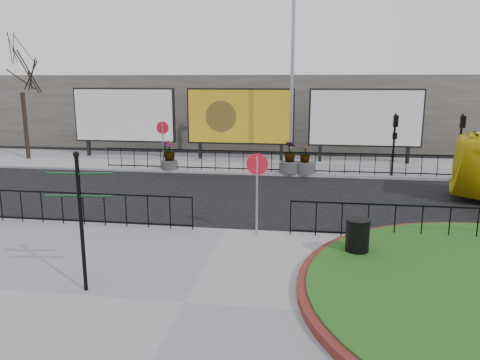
% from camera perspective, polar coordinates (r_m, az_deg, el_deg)
% --- Properties ---
extents(ground, '(90.00, 90.00, 0.00)m').
position_cam_1_polar(ground, '(14.74, -1.67, -6.40)').
color(ground, black).
rests_on(ground, ground).
extents(pavement_near, '(30.00, 10.00, 0.12)m').
position_cam_1_polar(pavement_near, '(10.20, -6.80, -14.89)').
color(pavement_near, gray).
rests_on(pavement_near, ground).
extents(pavement_far, '(44.00, 6.00, 0.12)m').
position_cam_1_polar(pavement_far, '(26.28, 2.94, 1.98)').
color(pavement_far, gray).
rests_on(pavement_far, ground).
extents(railing_near_left, '(10.00, 0.10, 1.10)m').
position_cam_1_polar(railing_near_left, '(16.40, -23.02, -3.02)').
color(railing_near_left, black).
rests_on(railing_near_left, pavement_near).
extents(railing_near_right, '(9.00, 0.10, 1.10)m').
position_cam_1_polar(railing_near_right, '(14.60, 24.18, -4.92)').
color(railing_near_right, black).
rests_on(railing_near_right, pavement_near).
extents(railing_far, '(18.00, 0.10, 1.10)m').
position_cam_1_polar(railing_far, '(23.44, 4.75, 2.23)').
color(railing_far, black).
rests_on(railing_far, pavement_far).
extents(speed_sign_far, '(0.64, 0.07, 2.47)m').
position_cam_1_polar(speed_sign_far, '(24.49, -9.39, 5.48)').
color(speed_sign_far, gray).
rests_on(speed_sign_far, pavement_far).
extents(speed_sign_near, '(0.64, 0.07, 2.47)m').
position_cam_1_polar(speed_sign_near, '(13.72, 2.10, 0.49)').
color(speed_sign_near, gray).
rests_on(speed_sign_near, pavement_near).
extents(billboard_left, '(6.20, 0.31, 4.10)m').
position_cam_1_polar(billboard_left, '(28.97, -13.93, 7.65)').
color(billboard_left, black).
rests_on(billboard_left, pavement_far).
extents(billboard_mid, '(6.20, 0.31, 4.10)m').
position_cam_1_polar(billboard_mid, '(27.10, 0.02, 7.71)').
color(billboard_mid, black).
rests_on(billboard_mid, pavement_far).
extents(billboard_right, '(6.20, 0.31, 4.10)m').
position_cam_1_polar(billboard_right, '(26.97, 15.02, 7.28)').
color(billboard_right, black).
rests_on(billboard_right, pavement_far).
extents(lamp_post, '(0.74, 0.18, 9.23)m').
position_cam_1_polar(lamp_post, '(24.77, 6.39, 12.38)').
color(lamp_post, gray).
rests_on(lamp_post, pavement_far).
extents(signal_pole_a, '(0.22, 0.26, 3.00)m').
position_cam_1_polar(signal_pole_a, '(23.58, 18.33, 5.22)').
color(signal_pole_a, black).
rests_on(signal_pole_a, pavement_far).
extents(signal_pole_b, '(0.22, 0.26, 3.00)m').
position_cam_1_polar(signal_pole_b, '(24.27, 25.35, 4.85)').
color(signal_pole_b, black).
rests_on(signal_pole_b, pavement_far).
extents(tree_left, '(2.00, 2.00, 7.00)m').
position_cam_1_polar(tree_left, '(30.18, -24.95, 9.00)').
color(tree_left, '#2D2119').
rests_on(tree_left, pavement_far).
extents(building_backdrop, '(40.00, 10.00, 5.00)m').
position_cam_1_polar(building_backdrop, '(35.90, 4.57, 8.60)').
color(building_backdrop, slate).
rests_on(building_backdrop, ground).
extents(fingerpost_sign, '(1.45, 0.39, 3.10)m').
position_cam_1_polar(fingerpost_sign, '(10.55, -18.91, -3.31)').
color(fingerpost_sign, black).
rests_on(fingerpost_sign, pavement_near).
extents(litter_bin, '(0.65, 0.65, 1.07)m').
position_cam_1_polar(litter_bin, '(12.53, 14.11, -6.98)').
color(litter_bin, black).
rests_on(litter_bin, pavement_near).
extents(planter_a, '(0.87, 0.87, 1.49)m').
position_cam_1_polar(planter_a, '(24.56, -8.62, 2.70)').
color(planter_a, '#4C4C4F').
rests_on(planter_a, pavement_far).
extents(planter_b, '(1.05, 1.05, 1.58)m').
position_cam_1_polar(planter_b, '(23.51, 6.08, 2.25)').
color(planter_b, '#4C4C4F').
rests_on(planter_b, pavement_far).
extents(planter_c, '(1.03, 1.03, 1.41)m').
position_cam_1_polar(planter_c, '(23.51, 7.91, 1.95)').
color(planter_c, '#4C4C4F').
rests_on(planter_c, pavement_far).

